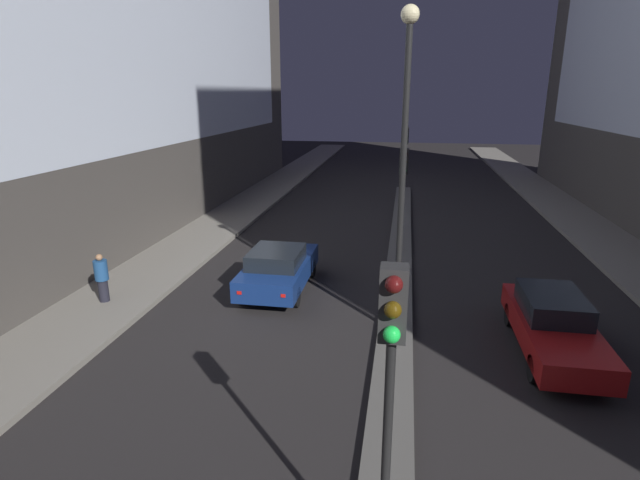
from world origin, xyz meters
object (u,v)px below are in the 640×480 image
at_px(traffic_light_far, 405,149).
at_px(pedestrian_on_left_sidewalk, 102,277).
at_px(traffic_light_mid, 403,182).
at_px(car_left_lane, 279,268).
at_px(car_right_lane, 553,324).
at_px(street_lamp, 404,138).
at_px(traffic_light_near, 391,361).

xyz_separation_m(traffic_light_far, pedestrian_on_left_sidewalk, (-8.96, -15.26, -2.43)).
distance_m(traffic_light_mid, car_left_lane, 5.26).
xyz_separation_m(traffic_light_far, car_right_lane, (3.95, -15.91, -2.64)).
bearing_deg(street_lamp, traffic_light_far, 90.00).
relative_size(car_left_lane, car_right_lane, 0.91).
height_order(car_left_lane, car_right_lane, car_left_lane).
xyz_separation_m(traffic_light_mid, car_left_lane, (-3.95, -2.27, -2.62)).
height_order(traffic_light_mid, street_lamp, street_lamp).
relative_size(street_lamp, pedestrian_on_left_sidewalk, 5.37).
height_order(traffic_light_near, traffic_light_far, same).
xyz_separation_m(street_lamp, car_left_lane, (-3.95, 2.46, -4.54)).
height_order(traffic_light_near, car_left_lane, traffic_light_near).
bearing_deg(car_right_lane, traffic_light_far, 103.93).
distance_m(car_left_lane, car_right_lane, 8.39).
bearing_deg(traffic_light_mid, car_right_lane, -52.39).
xyz_separation_m(traffic_light_near, car_left_lane, (-3.95, 9.94, -2.62)).
bearing_deg(street_lamp, car_right_lane, -5.73).
bearing_deg(car_left_lane, traffic_light_mid, 29.92).
distance_m(traffic_light_near, traffic_light_mid, 12.21).
relative_size(traffic_light_mid, street_lamp, 0.54).
height_order(traffic_light_far, car_right_lane, traffic_light_far).
xyz_separation_m(car_right_lane, pedestrian_on_left_sidewalk, (-12.91, 0.65, 0.20)).
bearing_deg(pedestrian_on_left_sidewalk, car_right_lane, -2.89).
distance_m(street_lamp, car_left_lane, 6.50).
xyz_separation_m(traffic_light_near, street_lamp, (0.00, 7.48, 1.92)).
distance_m(traffic_light_far, car_left_lane, 13.89).
distance_m(traffic_light_mid, car_right_lane, 6.98).
height_order(traffic_light_far, pedestrian_on_left_sidewalk, traffic_light_far).
xyz_separation_m(traffic_light_mid, street_lamp, (0.00, -4.73, 1.92)).
xyz_separation_m(traffic_light_near, traffic_light_mid, (0.00, 12.21, 0.00)).
relative_size(traffic_light_near, traffic_light_far, 1.00).
bearing_deg(pedestrian_on_left_sidewalk, car_left_lane, 23.71).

